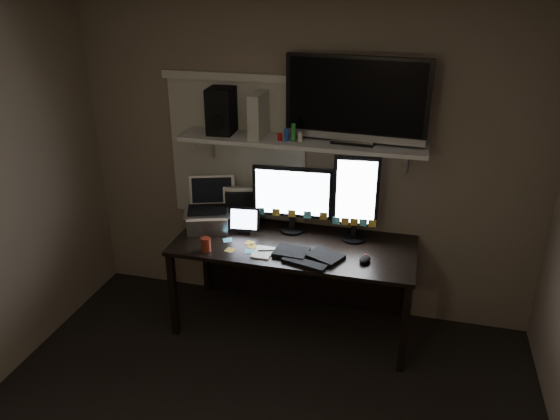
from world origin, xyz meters
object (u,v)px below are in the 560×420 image
(tv, at_px, (356,100))
(game_console, at_px, (258,115))
(desk, at_px, (297,257))
(cup, at_px, (206,244))
(mouse, at_px, (365,259))
(laptop, at_px, (207,206))
(keyboard, at_px, (308,254))
(monitor_portrait, at_px, (356,198))
(monitor_landscape, at_px, (292,199))
(tablet, at_px, (244,220))
(speaker, at_px, (221,111))

(tv, distance_m, game_console, 0.72)
(desk, bearing_deg, cup, -146.83)
(mouse, xyz_separation_m, game_console, (-0.87, 0.35, 0.89))
(mouse, relative_size, laptop, 0.28)
(game_console, bearing_deg, tv, 3.26)
(cup, bearing_deg, laptop, 108.94)
(desk, height_order, tv, tv)
(keyboard, xyz_separation_m, game_console, (-0.47, 0.37, 0.90))
(keyboard, bearing_deg, game_console, 157.03)
(laptop, bearing_deg, mouse, -28.58)
(monitor_portrait, xyz_separation_m, keyboard, (-0.28, -0.35, -0.32))
(monitor_landscape, bearing_deg, game_console, 178.22)
(tablet, xyz_separation_m, game_console, (0.09, 0.12, 0.81))
(tv, bearing_deg, tablet, -165.66)
(laptop, bearing_deg, keyboard, -34.22)
(keyboard, xyz_separation_m, tablet, (-0.56, 0.25, 0.09))
(monitor_landscape, height_order, mouse, monitor_landscape)
(mouse, bearing_deg, cup, -159.23)
(monitor_portrait, bearing_deg, game_console, 173.49)
(cup, distance_m, game_console, 1.02)
(monitor_landscape, bearing_deg, keyboard, -64.94)
(desk, relative_size, game_console, 5.57)
(monitor_landscape, relative_size, monitor_portrait, 0.91)
(monitor_landscape, bearing_deg, cup, -141.33)
(cup, xyz_separation_m, game_console, (0.27, 0.47, 0.86))
(cup, relative_size, speaker, 0.30)
(tv, xyz_separation_m, game_console, (-0.70, -0.02, -0.14))
(monitor_portrait, distance_m, tablet, 0.87)
(tablet, relative_size, tv, 0.24)
(monitor_landscape, distance_m, game_console, 0.69)
(keyboard, bearing_deg, monitor_landscape, 134.30)
(monitor_portrait, height_order, laptop, monitor_portrait)
(mouse, bearing_deg, keyboard, -162.61)
(monitor_portrait, bearing_deg, desk, -176.30)
(tablet, height_order, speaker, speaker)
(laptop, bearing_deg, tv, -10.61)
(monitor_portrait, relative_size, keyboard, 1.36)
(tablet, xyz_separation_m, laptop, (-0.30, -0.02, 0.09))
(laptop, bearing_deg, game_console, 0.67)
(mouse, xyz_separation_m, laptop, (-1.26, 0.21, 0.18))
(speaker, bearing_deg, monitor_landscape, -3.67)
(desk, distance_m, tv, 1.29)
(desk, height_order, mouse, mouse)
(laptop, bearing_deg, tablet, -15.14)
(cup, bearing_deg, keyboard, 7.93)
(tablet, bearing_deg, keyboard, -30.40)
(tablet, bearing_deg, mouse, -19.66)
(tablet, bearing_deg, monitor_portrait, 0.74)
(game_console, relative_size, speaker, 0.95)
(keyboard, bearing_deg, cup, -156.50)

